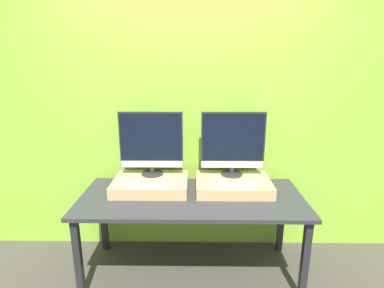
{
  "coord_description": "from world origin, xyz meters",
  "views": [
    {
      "loc": [
        0.03,
        -1.83,
        1.74
      ],
      "look_at": [
        0.0,
        0.62,
        1.07
      ],
      "focal_mm": 28.0,
      "sensor_mm": 36.0,
      "label": 1
    }
  ],
  "objects": [
    {
      "name": "keyboard_right",
      "position": [
        0.35,
        0.35,
        0.8
      ],
      "size": [
        0.33,
        0.11,
        0.01
      ],
      "color": "silver",
      "rests_on": "wooden_riser_right"
    },
    {
      "name": "monitor_left",
      "position": [
        -0.35,
        0.61,
        1.08
      ],
      "size": [
        0.54,
        0.19,
        0.55
      ],
      "color": "#282828",
      "rests_on": "wooden_riser_left"
    },
    {
      "name": "workbench",
      "position": [
        0.0,
        0.37,
        0.64
      ],
      "size": [
        1.79,
        0.75,
        0.7
      ],
      "color": "#2D2D33",
      "rests_on": "ground_plane"
    },
    {
      "name": "keyboard_left",
      "position": [
        -0.35,
        0.35,
        0.8
      ],
      "size": [
        0.33,
        0.11,
        0.01
      ],
      "color": "silver",
      "rests_on": "wooden_riser_left"
    },
    {
      "name": "wooden_riser_left",
      "position": [
        -0.35,
        0.5,
        0.75
      ],
      "size": [
        0.62,
        0.43,
        0.09
      ],
      "color": "tan",
      "rests_on": "workbench"
    },
    {
      "name": "wall_back",
      "position": [
        0.0,
        0.82,
        1.3
      ],
      "size": [
        8.0,
        0.04,
        2.6
      ],
      "color": "#8CC638",
      "rests_on": "ground_plane"
    },
    {
      "name": "wooden_riser_right",
      "position": [
        0.35,
        0.5,
        0.75
      ],
      "size": [
        0.62,
        0.43,
        0.09
      ],
      "color": "tan",
      "rests_on": "workbench"
    },
    {
      "name": "monitor_right",
      "position": [
        0.35,
        0.61,
        1.08
      ],
      "size": [
        0.54,
        0.19,
        0.55
      ],
      "color": "#282828",
      "rests_on": "wooden_riser_right"
    }
  ]
}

